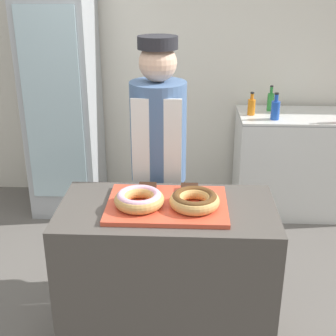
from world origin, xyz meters
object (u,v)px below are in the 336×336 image
at_px(donut_light_glaze, 139,199).
at_px(beverage_fridge, 63,102).
at_px(chest_freezer, 297,163).
at_px(bottle_green, 271,101).
at_px(baker_person, 159,166).
at_px(brownie_back_right, 190,189).
at_px(bottle_blue, 275,109).
at_px(brownie_back_left, 147,188).
at_px(bottle_orange, 251,106).
at_px(serving_tray, 167,205).
at_px(donut_chocolate_glaze, 194,200).

height_order(donut_light_glaze, beverage_fridge, beverage_fridge).
xyz_separation_m(chest_freezer, bottle_green, (-0.26, 0.12, 0.53)).
bearing_deg(chest_freezer, donut_light_glaze, -124.31).
distance_m(baker_person, beverage_fridge, 1.53).
relative_size(brownie_back_right, bottle_blue, 0.43).
bearing_deg(brownie_back_right, brownie_back_left, 180.00).
xyz_separation_m(bottle_green, bottle_orange, (-0.18, -0.14, -0.01)).
bearing_deg(bottle_orange, baker_person, -120.76).
distance_m(serving_tray, baker_person, 0.53).
height_order(chest_freezer, bottle_green, bottle_green).
bearing_deg(donut_chocolate_glaze, chest_freezer, 62.33).
xyz_separation_m(serving_tray, brownie_back_right, (0.12, 0.15, 0.03)).
height_order(brownie_back_right, bottle_blue, bottle_blue).
height_order(chest_freezer, bottle_blue, bottle_blue).
bearing_deg(serving_tray, bottle_blue, 62.94).
bearing_deg(donut_chocolate_glaze, bottle_blue, 67.59).
bearing_deg(baker_person, bottle_blue, 50.18).
xyz_separation_m(donut_chocolate_glaze, baker_person, (-0.22, 0.56, -0.05)).
height_order(serving_tray, brownie_back_right, brownie_back_right).
bearing_deg(brownie_back_right, chest_freezer, 59.05).
distance_m(brownie_back_right, beverage_fridge, 1.95).
height_order(donut_light_glaze, brownie_back_right, donut_light_glaze).
xyz_separation_m(donut_light_glaze, donut_chocolate_glaze, (0.28, 0.00, 0.00)).
relative_size(baker_person, chest_freezer, 1.56).
bearing_deg(beverage_fridge, chest_freezer, 0.18).
relative_size(donut_light_glaze, beverage_fridge, 0.13).
height_order(brownie_back_left, baker_person, baker_person).
bearing_deg(bottle_green, baker_person, -123.73).
height_order(serving_tray, bottle_green, bottle_green).
xyz_separation_m(brownie_back_left, bottle_orange, (0.75, 1.58, 0.05)).
bearing_deg(bottle_green, serving_tray, -113.66).
distance_m(brownie_back_left, bottle_green, 1.96).
distance_m(serving_tray, donut_chocolate_glaze, 0.16).
bearing_deg(chest_freezer, brownie_back_right, -120.95).
bearing_deg(donut_chocolate_glaze, bottle_green, 70.45).
relative_size(brownie_back_right, bottle_orange, 0.48).
relative_size(beverage_fridge, bottle_orange, 10.01).
distance_m(baker_person, chest_freezer, 1.75).
height_order(donut_light_glaze, baker_person, baker_person).
distance_m(serving_tray, donut_light_glaze, 0.16).
relative_size(brownie_back_right, beverage_fridge, 0.05).
distance_m(donut_chocolate_glaze, brownie_back_left, 0.32).
bearing_deg(bottle_orange, donut_light_glaze, -113.80).
xyz_separation_m(brownie_back_left, beverage_fridge, (-0.87, 1.60, 0.06)).
bearing_deg(brownie_back_right, beverage_fridge, 124.58).
bearing_deg(bottle_orange, chest_freezer, 3.50).
height_order(beverage_fridge, bottle_blue, beverage_fridge).
bearing_deg(donut_light_glaze, bottle_green, 63.27).
height_order(serving_tray, donut_chocolate_glaze, donut_chocolate_glaze).
height_order(brownie_back_left, bottle_orange, bottle_orange).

